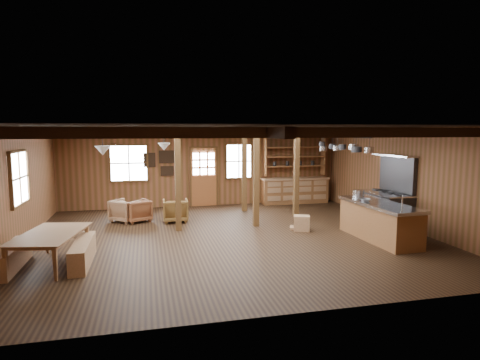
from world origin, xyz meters
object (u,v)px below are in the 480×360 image
at_px(commercial_range, 387,203).
at_px(armchair_a, 137,211).
at_px(dining_table, 53,250).
at_px(armchair_c, 125,210).
at_px(armchair_b, 175,210).
at_px(kitchen_island, 379,221).

relative_size(commercial_range, armchair_a, 2.81).
bearing_deg(dining_table, armchair_c, -7.18).
height_order(commercial_range, armchair_b, commercial_range).
height_order(commercial_range, armchair_c, commercial_range).
distance_m(kitchen_island, armchair_b, 5.77).
xyz_separation_m(dining_table, armchair_b, (2.70, 3.44, 0.00)).
xyz_separation_m(armchair_a, armchair_c, (-0.33, 0.11, 0.00)).
relative_size(kitchen_island, armchair_a, 3.48).
height_order(armchair_a, armchair_c, armchair_c).
height_order(armchair_b, armchair_c, armchair_b).
distance_m(kitchen_island, armchair_a, 6.87).
xyz_separation_m(dining_table, armchair_c, (1.23, 3.82, -0.00)).
bearing_deg(armchair_c, armchair_b, -156.21).
relative_size(commercial_range, armchair_b, 2.75).
bearing_deg(commercial_range, armchair_c, 162.36).
xyz_separation_m(commercial_range, armchair_c, (-7.31, 2.32, -0.32)).
distance_m(kitchen_island, commercial_range, 1.64).
bearing_deg(commercial_range, armchair_b, 161.55).
height_order(commercial_range, dining_table, commercial_range).
bearing_deg(kitchen_island, armchair_b, 143.75).
bearing_deg(armchair_c, commercial_range, -159.52).
distance_m(commercial_range, armchair_a, 7.33).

